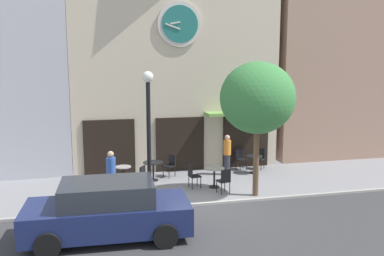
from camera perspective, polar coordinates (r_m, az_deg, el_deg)
ground_plane at (r=13.05m, az=3.68°, el=-11.94°), size 24.18×11.03×0.13m
clock_building at (r=18.80m, az=-2.53°, el=13.59°), size 8.89×3.91×11.89m
neighbor_building_right at (r=22.35m, az=16.87°, el=11.06°), size 5.61×4.51×11.09m
street_lamp at (r=13.64m, az=-5.92°, el=-1.28°), size 0.36×0.36×4.35m
street_tree at (r=14.30m, az=8.96°, el=4.04°), size 2.59×2.33×4.66m
cafe_table_center at (r=15.99m, az=-9.39°, el=-6.12°), size 0.60×0.60×0.75m
cafe_table_rightmost at (r=16.51m, az=-5.33°, el=-5.30°), size 0.79×0.79×0.74m
cafe_table_center_left at (r=15.60m, az=3.06°, el=-6.16°), size 0.76×0.76×0.75m
cafe_table_leftmost at (r=17.69m, az=8.50°, el=-4.47°), size 0.70×0.70×0.74m
cafe_chair_near_tree at (r=18.23m, az=6.64°, el=-4.00°), size 0.48×0.48×0.90m
cafe_chair_near_lamp at (r=15.48m, az=0.09°, el=-6.34°), size 0.46×0.46×0.90m
cafe_chair_facing_wall at (r=18.44m, az=9.26°, el=-3.91°), size 0.57×0.57×0.90m
cafe_chair_by_entrance at (r=15.40m, az=-7.09°, el=-6.50°), size 0.56×0.56×0.90m
cafe_chair_mid_row at (r=17.03m, az=-2.96°, el=-4.90°), size 0.56×0.56×0.90m
cafe_chair_outer at (r=14.88m, az=4.45°, el=-7.01°), size 0.48×0.48×0.90m
pedestrian_orange at (r=17.26m, az=4.82°, el=-3.60°), size 0.39×0.39×1.67m
pedestrian_blue at (r=14.50m, az=-10.99°, el=-6.23°), size 0.43×0.43×1.67m
parked_car_navy at (r=11.46m, az=-11.44°, el=-11.00°), size 4.36×2.15×1.55m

